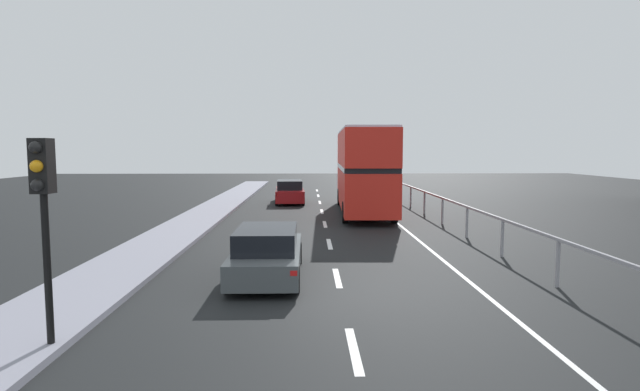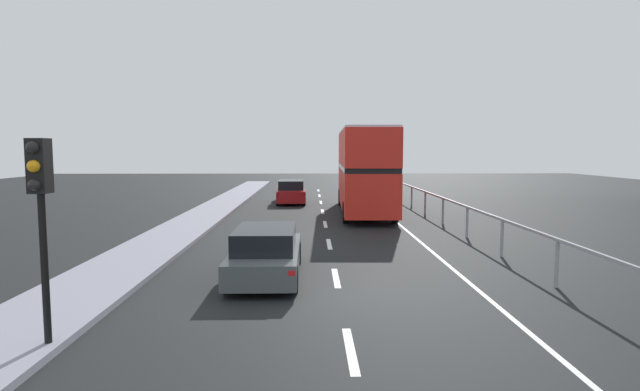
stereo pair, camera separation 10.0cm
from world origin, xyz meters
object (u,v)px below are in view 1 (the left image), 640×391
object	(u,v)px
hatchback_car_near	(267,253)
traffic_signal_pole	(43,191)
double_decker_bus_red	(364,169)
sedan_car_ahead	(290,192)

from	to	relation	value
hatchback_car_near	traffic_signal_pole	distance (m)	6.18
double_decker_bus_red	hatchback_car_near	xyz separation A→B (m)	(-4.06, -13.41, -1.73)
double_decker_bus_red	hatchback_car_near	bearing A→B (deg)	-105.08
hatchback_car_near	traffic_signal_pole	bearing A→B (deg)	-123.65
double_decker_bus_red	sedan_car_ahead	world-z (taller)	double_decker_bus_red
traffic_signal_pole	hatchback_car_near	bearing A→B (deg)	56.16
double_decker_bus_red	traffic_signal_pole	xyz separation A→B (m)	(-7.31, -18.25, 0.33)
hatchback_car_near	sedan_car_ahead	world-z (taller)	sedan_car_ahead
double_decker_bus_red	traffic_signal_pole	size ratio (longest dim) A/B	3.08
double_decker_bus_red	hatchback_car_near	world-z (taller)	double_decker_bus_red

